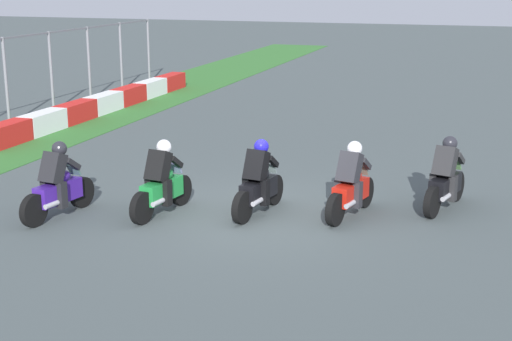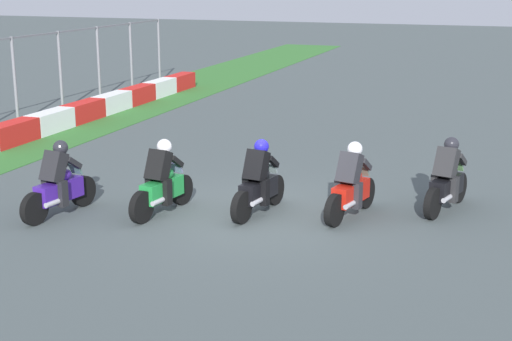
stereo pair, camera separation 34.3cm
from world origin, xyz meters
TOP-DOWN VIEW (x-y plane):
  - ground_plane at (0.00, 0.00)m, footprint 120.00×120.00m
  - rider_lane_a at (1.56, -3.56)m, footprint 2.00×0.68m
  - rider_lane_b at (0.49, -1.82)m, footprint 2.02×0.64m
  - rider_lane_c at (0.07, -0.04)m, footprint 2.04×0.60m
  - rider_lane_d at (-0.57, 1.79)m, footprint 2.04×0.60m
  - rider_lane_e at (-1.35, 3.67)m, footprint 2.04×0.60m

SIDE VIEW (x-z plane):
  - ground_plane at x=0.00m, z-range 0.00..0.00m
  - rider_lane_a at x=1.56m, z-range -0.13..1.38m
  - rider_lane_b at x=0.49m, z-range -0.13..1.38m
  - rider_lane_c at x=0.07m, z-range -0.13..1.38m
  - rider_lane_d at x=-0.57m, z-range -0.13..1.38m
  - rider_lane_e at x=-1.35m, z-range -0.13..1.38m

